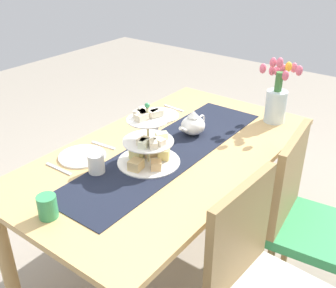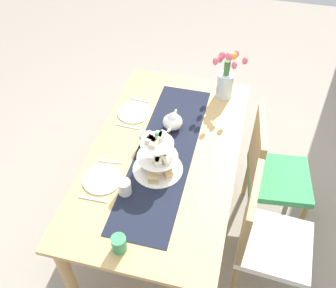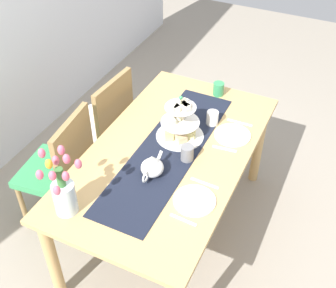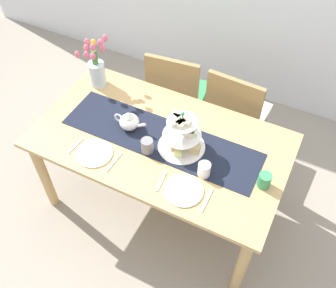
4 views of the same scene
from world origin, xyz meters
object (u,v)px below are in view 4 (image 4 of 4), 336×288
dinner_plate_left (94,153)px  mug_white_text (204,170)px  knife_left (114,162)px  fork_left (75,146)px  dinner_plate_right (184,190)px  knife_right (207,200)px  teapot (129,121)px  dining_table (160,149)px  mug_orange (264,180)px  chair_left (176,93)px  tiered_cake_stand (182,136)px  tulip_vase (96,68)px  mug_grey (147,146)px  fork_right (161,181)px  chair_right (236,113)px

dinner_plate_left → mug_white_text: mug_white_text is taller
knife_left → mug_white_text: bearing=16.9°
fork_left → dinner_plate_right: bearing=0.0°
fork_left → knife_right: 0.90m
teapot → dinner_plate_right: bearing=-29.0°
mug_white_text → dining_table: bearing=159.6°
dinner_plate_right → mug_white_text: bearing=70.6°
dinner_plate_right → mug_orange: 0.47m
mug_white_text → dinner_plate_left: bearing=-166.6°
knife_left → dinner_plate_right: dinner_plate_right is taller
chair_left → fork_left: chair_left is taller
tiered_cake_stand → dinner_plate_left: (-0.46, -0.30, -0.10)m
dinner_plate_left → mug_white_text: bearing=13.4°
tulip_vase → mug_grey: (0.63, -0.41, -0.09)m
chair_left → mug_grey: size_ratio=9.58×
fork_left → fork_right: 0.61m
chair_left → mug_white_text: 1.04m
dinner_plate_right → teapot: bearing=151.0°
tiered_cake_stand → knife_left: 0.45m
tulip_vase → mug_grey: tulip_vase is taller
tiered_cake_stand → fork_left: (-0.61, -0.30, -0.10)m
chair_right → knife_left: 1.11m
mug_orange → dining_table: bearing=176.0°
tiered_cake_stand → chair_left: bearing=118.1°
dining_table → knife_left: 0.35m
tiered_cake_stand → teapot: tiered_cake_stand is taller
tulip_vase → knife_right: (1.10, -0.57, -0.14)m
dinner_plate_left → knife_right: size_ratio=1.35×
chair_left → mug_orange: (0.91, -0.73, 0.28)m
dinner_plate_left → fork_right: (0.47, 0.00, -0.00)m
chair_right → knife_right: chair_right is taller
knife_left → mug_grey: mug_grey is taller
dinner_plate_right → dinner_plate_left: bearing=180.0°
dinner_plate_left → mug_orange: 1.04m
tiered_cake_stand → knife_right: (0.30, -0.30, -0.10)m
tulip_vase → mug_white_text: 1.10m
fork_right → mug_orange: mug_orange is taller
dinner_plate_left → dinner_plate_right: 0.61m
teapot → knife_right: (0.68, -0.29, -0.06)m
dinner_plate_right → mug_grey: 0.37m
knife_left → chair_right: bearing=64.7°
fork_left → chair_right: bearing=52.4°
dinner_plate_right → chair_left: bearing=117.8°
teapot → dinner_plate_left: teapot is taller
mug_white_text → knife_right: bearing=-61.0°
knife_right → fork_left: bearing=180.0°
knife_left → knife_right: size_ratio=1.00×
chair_left → fork_right: bearing=-69.3°
mug_grey → mug_white_text: mug_grey is taller
dinner_plate_left → fork_left: dinner_plate_left is taller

